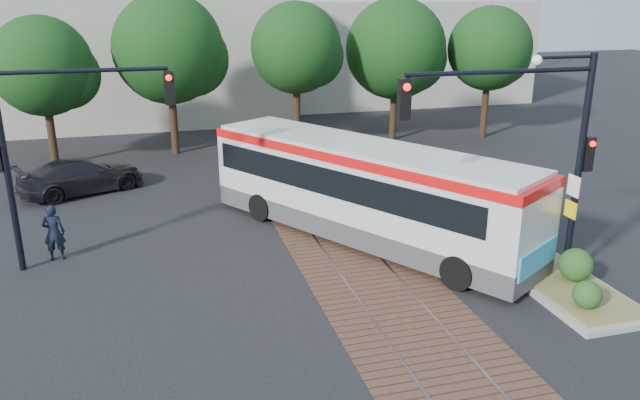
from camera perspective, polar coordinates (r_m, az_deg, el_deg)
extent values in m
plane|color=black|center=(17.00, 5.58, -8.23)|extent=(120.00, 120.00, 0.00)
cube|color=brown|center=(20.44, 1.61, -3.37)|extent=(3.60, 40.00, 0.01)
cube|color=slate|center=(20.25, -0.42, -3.56)|extent=(0.06, 40.00, 0.01)
cube|color=slate|center=(20.66, 3.61, -3.14)|extent=(0.06, 40.00, 0.01)
cylinder|color=#382314|center=(31.08, -23.33, 5.50)|extent=(0.36, 0.36, 2.86)
sphere|color=#103310|center=(30.61, -24.07, 11.11)|extent=(4.40, 4.40, 4.40)
cylinder|color=#382314|center=(31.54, -13.22, 6.94)|extent=(0.36, 0.36, 3.12)
sphere|color=#103310|center=(31.05, -13.70, 13.30)|extent=(5.20, 5.20, 5.20)
cylinder|color=#382314|center=(31.51, -2.13, 7.66)|extent=(0.36, 0.36, 3.39)
sphere|color=#103310|center=(31.06, -2.21, 13.72)|extent=(4.40, 4.40, 4.40)
cylinder|color=#382314|center=(33.96, 6.71, 7.88)|extent=(0.36, 0.36, 2.86)
sphere|color=#103310|center=(33.51, 6.93, 13.57)|extent=(5.20, 5.20, 5.20)
cylinder|color=#382314|center=(35.41, 14.81, 8.05)|extent=(0.36, 0.36, 3.12)
sphere|color=#103310|center=(35.00, 15.25, 13.22)|extent=(4.40, 4.40, 4.40)
cube|color=#ADA899|center=(42.36, -19.07, 12.63)|extent=(22.00, 12.00, 8.00)
cube|color=#ADA899|center=(47.68, 6.50, 13.44)|extent=(18.00, 10.00, 7.00)
cube|color=#414144|center=(20.20, 3.99, -2.09)|extent=(8.19, 11.14, 0.68)
cube|color=silver|center=(19.79, 4.07, 1.32)|extent=(8.20, 11.15, 1.84)
cube|color=black|center=(19.88, 3.44, 2.29)|extent=(7.64, 10.20, 0.87)
cube|color=red|center=(19.51, 4.14, 4.31)|extent=(8.23, 11.17, 0.29)
cube|color=silver|center=(19.46, 4.15, 4.86)|extent=(7.93, 10.78, 0.14)
cube|color=black|center=(16.91, 19.20, -1.34)|extent=(1.38, 0.92, 0.87)
cube|color=#3094C3|center=(17.27, 19.29, -5.09)|extent=(1.84, 1.17, 0.68)
cube|color=orange|center=(20.39, 8.37, -0.02)|extent=(2.35, 3.73, 1.06)
cylinder|color=black|center=(17.21, 12.51, -6.47)|extent=(0.80, 1.00, 0.97)
cylinder|color=black|center=(19.03, 15.95, -4.28)|extent=(0.80, 1.00, 0.97)
cylinder|color=black|center=(21.84, -5.39, -0.65)|extent=(0.80, 1.00, 0.97)
cylinder|color=black|center=(23.30, -1.33, 0.67)|extent=(0.80, 1.00, 0.97)
cube|color=gray|center=(18.36, 20.99, -7.08)|extent=(2.20, 5.20, 0.15)
cube|color=olive|center=(18.32, 21.03, -6.76)|extent=(1.90, 4.80, 0.08)
sphere|color=#1E4719|center=(16.80, 23.24, -7.90)|extent=(0.70, 0.70, 0.70)
sphere|color=#1E4719|center=(18.15, 22.35, -5.46)|extent=(0.90, 0.90, 0.90)
sphere|color=#1E4719|center=(19.07, 18.27, -3.99)|extent=(0.80, 0.80, 0.80)
sphere|color=#1E4719|center=(19.87, 19.16, -3.49)|extent=(0.60, 0.60, 0.60)
cylinder|color=black|center=(17.64, 22.57, 2.60)|extent=(0.18, 0.18, 6.00)
cylinder|color=black|center=(15.75, 16.37, 11.19)|extent=(5.00, 0.12, 0.12)
cube|color=black|center=(14.68, 7.70, 9.10)|extent=(0.28, 0.22, 0.95)
sphere|color=#FF190C|center=(14.51, 7.97, 10.18)|extent=(0.18, 0.18, 0.18)
cube|color=black|center=(17.68, 23.30, 3.88)|extent=(0.26, 0.20, 0.90)
sphere|color=#FF190C|center=(17.52, 23.68, 4.72)|extent=(0.16, 0.16, 0.16)
cube|color=white|center=(17.55, 22.18, 1.20)|extent=(0.04, 0.45, 0.55)
cube|color=yellow|center=(17.74, 21.93, -0.80)|extent=(0.04, 0.45, 0.45)
cylinder|color=black|center=(16.66, 21.58, 12.06)|extent=(1.60, 0.08, 0.08)
sphere|color=silver|center=(16.20, 19.23, 11.99)|extent=(0.24, 0.24, 0.24)
cylinder|color=black|center=(19.12, -26.71, 2.51)|extent=(0.18, 0.18, 6.00)
cylinder|color=black|center=(18.32, -20.90, 10.99)|extent=(4.50, 0.12, 0.12)
cube|color=black|center=(18.32, -13.61, 9.93)|extent=(0.28, 0.22, 0.95)
sphere|color=#FF190C|center=(18.14, -13.66, 10.80)|extent=(0.18, 0.18, 0.18)
imported|color=black|center=(20.06, -23.17, -2.75)|extent=(0.64, 0.43, 1.72)
imported|color=black|center=(26.46, -21.00, 2.09)|extent=(5.18, 3.77, 1.39)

